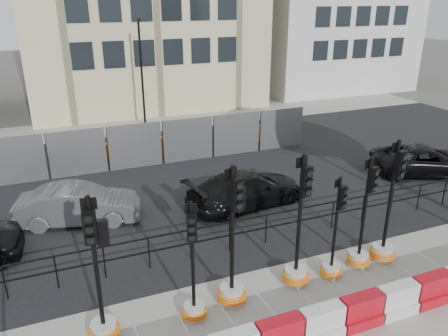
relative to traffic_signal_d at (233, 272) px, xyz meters
name	(u,v)px	position (x,y,z in m)	size (l,w,h in m)	color
ground	(246,273)	(0.82, 0.97, -0.87)	(120.00, 120.00, 0.00)	#51514C
road	(176,180)	(0.82, 7.97, -0.86)	(40.00, 14.00, 0.03)	black
sidewalk_far	(134,125)	(0.82, 16.97, -0.86)	(40.00, 4.00, 0.02)	gray
kerb_railing	(230,231)	(0.82, 2.17, -0.18)	(18.00, 0.04, 1.00)	black
heras_fencing	(170,143)	(1.39, 10.83, -0.22)	(14.33, 1.72, 2.00)	gray
lamp_post_far	(142,72)	(1.32, 15.95, 2.35)	(0.12, 0.56, 6.00)	black
barrier_row	(301,330)	(0.82, -1.83, -0.51)	(14.65, 0.50, 0.80)	red
traffic_signal_b	(102,308)	(-3.10, -0.09, -0.04)	(0.69, 0.69, 3.51)	beige
traffic_signal_c	(194,296)	(-1.06, -0.20, -0.24)	(0.60, 0.60, 3.04)	beige
traffic_signal_d	(233,272)	(0.00, 0.00, 0.00)	(0.72, 0.72, 3.66)	beige
traffic_signal_e	(297,259)	(1.85, 0.09, -0.12)	(0.71, 0.71, 3.63)	beige
traffic_signal_f	(333,254)	(2.90, -0.01, -0.17)	(0.58, 0.58, 2.93)	beige
traffic_signal_g	(361,245)	(3.90, 0.13, -0.20)	(0.64, 0.64, 3.27)	beige
traffic_signal_h	(385,237)	(4.74, 0.13, -0.12)	(0.72, 0.72, 3.63)	beige
car_b	(79,205)	(-3.13, 5.71, -0.22)	(4.14, 2.22, 1.30)	#54545A
car_c	(246,189)	(2.53, 4.76, -0.23)	(4.69, 2.56, 1.29)	black
car_d	(426,160)	(10.86, 4.68, -0.26)	(4.88, 3.68, 1.23)	black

